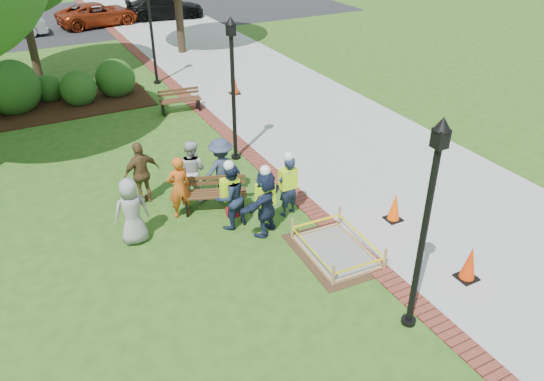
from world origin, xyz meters
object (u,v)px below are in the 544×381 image
cone_front (469,264)px  wet_concrete_pad (336,245)px  hivis_worker_a (265,200)px  hivis_worker_b (288,184)px  bench_near (215,201)px  lamp_near (427,215)px  hivis_worker_c (230,194)px

cone_front → wet_concrete_pad: bearing=133.2°
hivis_worker_a → hivis_worker_b: 1.00m
wet_concrete_pad → bench_near: 3.47m
cone_front → lamp_near: lamp_near is taller
bench_near → hivis_worker_a: bearing=-65.4°
hivis_worker_a → hivis_worker_c: hivis_worker_a is taller
hivis_worker_a → hivis_worker_b: bearing=28.3°
bench_near → lamp_near: (1.72, -5.52, 2.20)m
bench_near → hivis_worker_b: hivis_worker_b is taller
hivis_worker_a → bench_near: bearing=114.6°
wet_concrete_pad → cone_front: (1.95, -2.08, 0.16)m
wet_concrete_pad → hivis_worker_c: bearing=128.0°
wet_concrete_pad → hivis_worker_b: hivis_worker_b is taller
lamp_near → hivis_worker_a: bearing=104.3°
hivis_worker_a → hivis_worker_c: size_ratio=1.00×
hivis_worker_b → hivis_worker_c: hivis_worker_c is taller
hivis_worker_a → hivis_worker_c: 0.89m
lamp_near → hivis_worker_a: size_ratio=2.34×
wet_concrete_pad → hivis_worker_b: bearing=94.9°
cone_front → hivis_worker_c: (-3.61, 4.21, 0.51)m
hivis_worker_c → wet_concrete_pad: bearing=-52.0°
bench_near → hivis_worker_a: size_ratio=0.94×
lamp_near → hivis_worker_a: lamp_near is taller
bench_near → hivis_worker_b: bearing=-33.4°
cone_front → lamp_near: size_ratio=0.19×
lamp_near → wet_concrete_pad: bearing=89.6°
lamp_near → hivis_worker_c: size_ratio=2.35×
hivis_worker_c → hivis_worker_b: bearing=-6.1°
wet_concrete_pad → hivis_worker_c: hivis_worker_c is taller
wet_concrete_pad → hivis_worker_a: hivis_worker_a is taller
lamp_near → hivis_worker_b: bearing=91.9°
lamp_near → cone_front: bearing=12.6°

